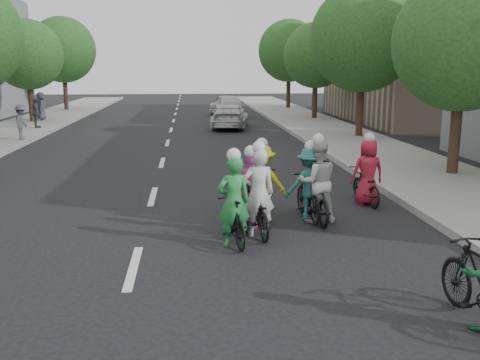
{
  "coord_description": "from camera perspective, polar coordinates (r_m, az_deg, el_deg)",
  "views": [
    {
      "loc": [
        0.97,
        -8.46,
        3.24
      ],
      "look_at": [
        1.97,
        2.11,
        1.0
      ],
      "focal_mm": 40.0,
      "sensor_mm": 36.0,
      "label": 1
    }
  ],
  "objects": [
    {
      "name": "ground",
      "position": [
        9.11,
        -11.3,
        -9.16
      ],
      "size": [
        120.0,
        120.0,
        0.0
      ],
      "primitive_type": "plane",
      "color": "black",
      "rests_on": "ground"
    },
    {
      "name": "sidewalk_right",
      "position": [
        20.01,
        15.23,
        2.38
      ],
      "size": [
        4.0,
        80.0,
        0.15
      ],
      "primitive_type": "cube",
      "color": "gray",
      "rests_on": "ground"
    },
    {
      "name": "curb_right",
      "position": [
        19.41,
        9.83,
        2.39
      ],
      "size": [
        0.18,
        80.0,
        0.18
      ],
      "primitive_type": "cube",
      "color": "#999993",
      "rests_on": "ground"
    },
    {
      "name": "bldg_se",
      "position": [
        35.78,
        19.89,
        12.43
      ],
      "size": [
        10.0,
        14.0,
        8.0
      ],
      "primitive_type": "cube",
      "color": "gray",
      "rests_on": "ground"
    },
    {
      "name": "tree_l_4",
      "position": [
        33.74,
        -21.73,
        12.32
      ],
      "size": [
        4.0,
        4.0,
        5.97
      ],
      "color": "black",
      "rests_on": "ground"
    },
    {
      "name": "tree_l_5",
      "position": [
        42.48,
        -18.39,
        13.04
      ],
      "size": [
        4.8,
        4.8,
        6.93
      ],
      "color": "black",
      "rests_on": "ground"
    },
    {
      "name": "tree_r_0",
      "position": [
        16.99,
        22.67,
        13.46
      ],
      "size": [
        4.0,
        4.0,
        5.97
      ],
      "color": "black",
      "rests_on": "ground"
    },
    {
      "name": "tree_r_1",
      "position": [
        25.34,
        13.0,
        14.5
      ],
      "size": [
        4.8,
        4.8,
        6.93
      ],
      "color": "black",
      "rests_on": "ground"
    },
    {
      "name": "tree_r_2",
      "position": [
        33.99,
        8.1,
        13.01
      ],
      "size": [
        4.0,
        4.0,
        5.97
      ],
      "color": "black",
      "rests_on": "ground"
    },
    {
      "name": "tree_r_3",
      "position": [
        42.81,
        5.26,
        13.57
      ],
      "size": [
        4.8,
        4.8,
        6.93
      ],
      "color": "black",
      "rests_on": "ground"
    },
    {
      "name": "cyclist_0",
      "position": [
        10.47,
        1.93,
        -2.69
      ],
      "size": [
        0.74,
        1.68,
        1.88
      ],
      "rotation": [
        0.0,
        0.0,
        3.25
      ],
      "color": "black",
      "rests_on": "ground"
    },
    {
      "name": "cyclist_2",
      "position": [
        11.7,
        2.26,
        -0.91
      ],
      "size": [
        1.13,
        1.95,
        1.77
      ],
      "rotation": [
        0.0,
        0.0,
        2.99
      ],
      "color": "black",
      "rests_on": "ground"
    },
    {
      "name": "cyclist_3",
      "position": [
        10.96,
        1.09,
        -1.88
      ],
      "size": [
        0.98,
        1.73,
        1.72
      ],
      "rotation": [
        0.0,
        0.0,
        2.94
      ],
      "color": "black",
      "rests_on": "ground"
    },
    {
      "name": "cyclist_4",
      "position": [
        13.22,
        13.35,
        0.09
      ],
      "size": [
        0.81,
        1.64,
        1.74
      ],
      "rotation": [
        0.0,
        0.0,
        3.2
      ],
      "color": "black",
      "rests_on": "ground"
    },
    {
      "name": "cyclist_5",
      "position": [
        9.85,
        -0.69,
        -3.42
      ],
      "size": [
        0.69,
        1.53,
        1.83
      ],
      "rotation": [
        0.0,
        0.0,
        3.33
      ],
      "color": "black",
      "rests_on": "ground"
    },
    {
      "name": "cyclist_6",
      "position": [
        11.49,
        8.15,
        -1.11
      ],
      "size": [
        0.88,
        1.84,
        1.91
      ],
      "rotation": [
        0.0,
        0.0,
        3.18
      ],
      "color": "black",
      "rests_on": "ground"
    },
    {
      "name": "cyclist_7",
      "position": [
        11.58,
        7.37,
        -1.0
      ],
      "size": [
        1.07,
        1.71,
        1.74
      ],
      "rotation": [
        0.0,
        0.0,
        3.21
      ],
      "color": "black",
      "rests_on": "ground"
    },
    {
      "name": "follow_car_lead",
      "position": [
        29.21,
        -1.07,
        6.82
      ],
      "size": [
        2.49,
        4.71,
        1.3
      ],
      "primitive_type": "imported",
      "rotation": [
        0.0,
        0.0,
        2.99
      ],
      "color": "silver",
      "rests_on": "ground"
    },
    {
      "name": "follow_car_trail",
      "position": [
        36.44,
        -1.42,
        7.98
      ],
      "size": [
        2.42,
        4.62,
        1.5
      ],
      "primitive_type": "imported",
      "rotation": [
        0.0,
        0.0,
        3.29
      ],
      "color": "silver",
      "rests_on": "ground"
    },
    {
      "name": "spectator_0",
      "position": [
        25.21,
        -22.28,
        5.73
      ],
      "size": [
        0.59,
        1.0,
        1.53
      ],
      "primitive_type": "imported",
      "rotation": [
        0.0,
        0.0,
        1.55
      ],
      "color": "#514F5C",
      "rests_on": "sidewalk_left"
    },
    {
      "name": "spectator_1",
      "position": [
        29.94,
        -20.94,
        6.72
      ],
      "size": [
        0.72,
        1.0,
        1.58
      ],
      "primitive_type": "imported",
      "rotation": [
        0.0,
        0.0,
        1.97
      ],
      "color": "#464652",
      "rests_on": "sidewalk_left"
    },
    {
      "name": "spectator_2",
      "position": [
        34.39,
        -20.45,
        7.39
      ],
      "size": [
        0.73,
        0.92,
        1.66
      ],
      "primitive_type": "imported",
      "rotation": [
        0.0,
        0.0,
        1.84
      ],
      "color": "#43434E",
      "rests_on": "sidewalk_left"
    }
  ]
}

